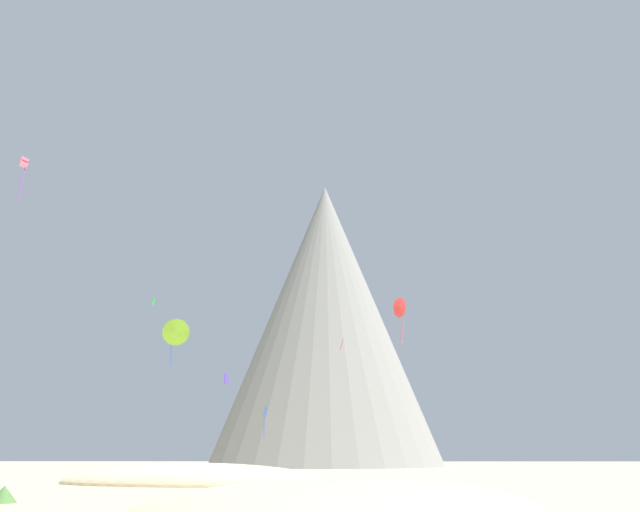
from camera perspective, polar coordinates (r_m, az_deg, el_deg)
dune_foreground_left at (r=52.74m, az=-12.08°, el=-20.61°), size 25.11×14.88×3.34m
bush_low_patch at (r=34.14m, az=-5.16°, el=-21.85°), size 1.53×1.53×0.50m
bush_far_left at (r=27.13m, az=-13.10°, el=-22.11°), size 2.29×2.29×0.75m
bush_near_right at (r=35.76m, az=-28.03°, el=-19.49°), size 1.83×1.83×0.83m
rock_massif at (r=131.52m, az=0.76°, el=-6.51°), size 54.31×54.31×62.63m
kite_rainbow_high at (r=67.93m, az=-26.48°, el=7.88°), size 1.03×1.01×4.98m
kite_blue_low at (r=80.36m, az=-5.28°, el=-14.95°), size 0.49×0.72×3.90m
kite_indigo_low at (r=81.09m, az=-8.97°, el=-11.55°), size 0.68×0.93×1.48m
kite_lime_low at (r=57.97m, az=-13.63°, el=-7.13°), size 2.66×1.57×4.44m
kite_magenta_mid at (r=77.95m, az=2.08°, el=-8.52°), size 0.51×1.04×1.38m
kite_red_low at (r=46.67m, az=7.74°, el=-4.97°), size 1.44×1.48×3.53m
kite_green_mid at (r=85.35m, az=-15.66°, el=-4.22°), size 0.24×0.91×1.09m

